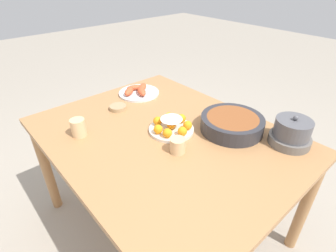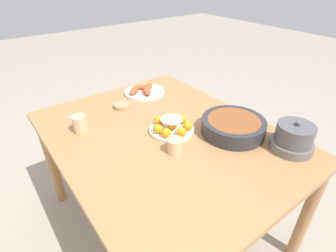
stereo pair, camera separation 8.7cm
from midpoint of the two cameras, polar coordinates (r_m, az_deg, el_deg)
The scene contains 9 objects.
ground_plane at distance 1.84m, azimuth -2.09°, elevation -20.31°, with size 12.00×12.00×0.00m, color #9E9384.
dining_table at distance 1.40m, azimuth -2.58°, elevation -4.60°, with size 1.33×1.04×0.70m.
cake_plate at distance 1.36m, azimuth -1.01°, elevation -0.12°, with size 0.24×0.24×0.08m.
serving_bowl at distance 1.39m, azimuth 12.01°, elevation 0.55°, with size 0.32×0.32×0.08m.
sauce_bowl at distance 1.61m, azimuth -12.37°, elevation 3.97°, with size 0.10×0.10×0.02m.
seafood_platter at distance 1.78m, azimuth -7.91°, elevation 7.45°, with size 0.27×0.27×0.06m.
cup_near at distance 1.41m, azimuth -20.63°, elevation -0.37°, with size 0.07×0.07×0.09m.
cup_far at distance 1.21m, azimuth 0.05°, elevation -4.31°, with size 0.07×0.07×0.07m.
warming_pot at distance 1.36m, azimuth 23.63°, elevation -1.42°, with size 0.20×0.20×0.16m.
Camera 1 is at (0.86, -0.73, 1.45)m, focal length 28.00 mm.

